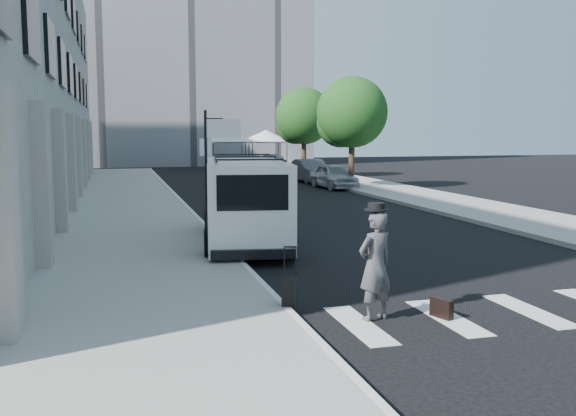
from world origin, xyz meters
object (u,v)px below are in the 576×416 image
suitcase (290,295)px  cargo_van (245,201)px  briefcase (441,308)px  parked_car_c (274,164)px  businessman (375,265)px  parked_car_b (311,171)px  parked_car_a (334,176)px

suitcase → cargo_van: size_ratio=0.18×
briefcase → suitcase: 2.59m
parked_car_c → cargo_van: bearing=-101.6°
businessman → cargo_van: size_ratio=0.29×
briefcase → cargo_van: size_ratio=0.07×
parked_car_b → parked_car_c: (0.00, 9.30, -0.02)m
businessman → suitcase: 1.61m
suitcase → parked_car_a: bearing=87.2°
businessman → briefcase: 1.38m
businessman → parked_car_b: (7.44, 27.67, -0.22)m
briefcase → parked_car_a: size_ratio=0.11×
businessman → parked_car_b: 28.65m
briefcase → parked_car_b: bearing=58.8°
suitcase → parked_car_b: size_ratio=0.27×
suitcase → parked_car_b: (8.70, 26.88, 0.40)m
briefcase → parked_car_c: (6.31, 37.18, 0.52)m
briefcase → parked_car_a: (6.31, 23.59, 0.51)m
briefcase → parked_car_c: parked_car_c is taller
suitcase → parked_car_a: 24.21m
briefcase → parked_car_a: 24.43m
suitcase → cargo_van: cargo_van is taller
briefcase → suitcase: (-2.39, 1.00, 0.13)m
parked_car_c → parked_car_a: bearing=-86.2°
suitcase → parked_car_a: parked_car_a is taller
cargo_van → parked_car_a: size_ratio=1.63×
cargo_van → parked_car_c: cargo_van is taller
briefcase → suitcase: suitcase is taller
briefcase → suitcase: bearing=138.8°
businessman → suitcase: bearing=-51.8°
businessman → parked_car_c: (7.44, 36.97, -0.24)m
businessman → parked_car_a: bearing=-127.5°
suitcase → parked_car_c: bearing=94.7°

